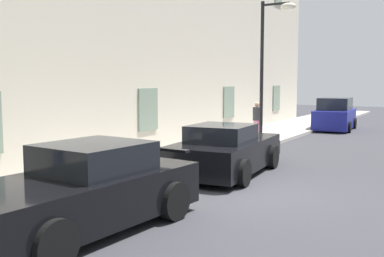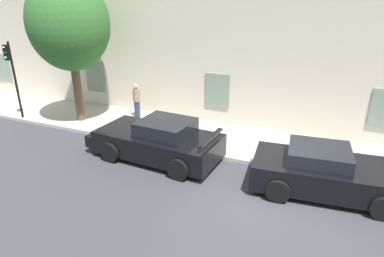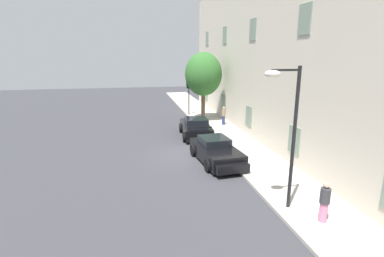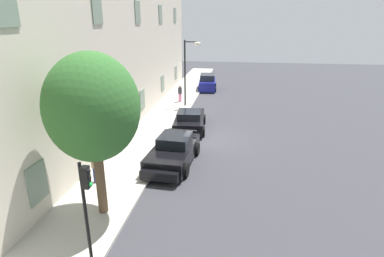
{
  "view_description": "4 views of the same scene",
  "coord_description": "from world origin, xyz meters",
  "views": [
    {
      "loc": [
        -9.69,
        -4.28,
        2.58
      ],
      "look_at": [
        -1.07,
        0.83,
        1.53
      ],
      "focal_mm": 42.15,
      "sensor_mm": 36.0,
      "label": 1
    },
    {
      "loc": [
        1.21,
        -8.19,
        5.53
      ],
      "look_at": [
        -2.95,
        1.63,
        1.2
      ],
      "focal_mm": 31.2,
      "sensor_mm": 36.0,
      "label": 2
    },
    {
      "loc": [
        17.38,
        -3.36,
        6.16
      ],
      "look_at": [
        -3.03,
        0.78,
        0.91
      ],
      "focal_mm": 27.71,
      "sensor_mm": 36.0,
      "label": 3
    },
    {
      "loc": [
        -19.07,
        -1.98,
        7.29
      ],
      "look_at": [
        -2.16,
        0.56,
        1.35
      ],
      "focal_mm": 29.18,
      "sensor_mm": 36.0,
      "label": 4
    }
  ],
  "objects": [
    {
      "name": "hatchback_parked",
      "position": [
        14.96,
        1.41,
        0.78
      ],
      "size": [
        3.95,
        2.17,
        1.73
      ],
      "color": "navy",
      "rests_on": "ground"
    },
    {
      "name": "pedestrian_strolling",
      "position": [
        8.74,
        3.32,
        0.93
      ],
      "size": [
        0.45,
        0.45,
        1.56
      ],
      "color": "pink",
      "rests_on": "sidewalk"
    },
    {
      "name": "sidewalk",
      "position": [
        0.0,
        3.62,
        0.07
      ],
      "size": [
        60.0,
        3.23,
        0.14
      ],
      "primitive_type": "cube",
      "color": "#A8A399",
      "rests_on": "ground"
    },
    {
      "name": "ground_plane",
      "position": [
        0.0,
        0.0,
        0.0
      ],
      "size": [
        80.0,
        80.0,
        0.0
      ],
      "primitive_type": "plane",
      "color": "#333338"
    },
    {
      "name": "sportscar_yellow_flank",
      "position": [
        1.72,
        1.29,
        0.62
      ],
      "size": [
        4.87,
        2.48,
        1.41
      ],
      "color": "black",
      "rests_on": "ground"
    },
    {
      "name": "street_lamp",
      "position": [
        7.49,
        2.2,
        4.02
      ],
      "size": [
        0.44,
        1.42,
        5.61
      ],
      "color": "black",
      "rests_on": "sidewalk"
    },
    {
      "name": "sportscar_red_lead",
      "position": [
        -4.25,
        1.29,
        0.66
      ],
      "size": [
        4.92,
        2.47,
        1.5
      ],
      "color": "black",
      "rests_on": "ground"
    }
  ]
}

